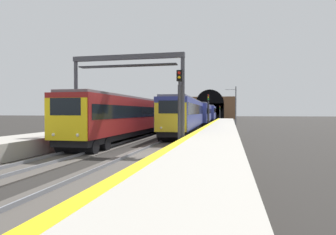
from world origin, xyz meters
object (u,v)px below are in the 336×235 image
object	(u,v)px
train_main_approaching	(201,113)
railway_signal_near	(180,104)
railway_signal_mid	(208,108)
catenary_mast_near	(236,105)
railway_signal_far	(220,111)
overhead_signal_gantry	(127,78)
train_adjacent_platform	(172,114)

from	to	relation	value
train_main_approaching	railway_signal_near	world-z (taller)	railway_signal_near
railway_signal_mid	catenary_mast_near	distance (m)	14.68
railway_signal_near	train_main_approaching	bearing A→B (deg)	-176.93
railway_signal_mid	railway_signal_far	world-z (taller)	railway_signal_mid
train_main_approaching	overhead_signal_gantry	size ratio (longest dim) A/B	6.83
railway_signal_mid	overhead_signal_gantry	bearing A→B (deg)	-9.02
overhead_signal_gantry	railway_signal_near	bearing A→B (deg)	-98.99
overhead_signal_gantry	catenary_mast_near	world-z (taller)	catenary_mast_near
railway_signal_near	catenary_mast_near	world-z (taller)	catenary_mast_near
train_adjacent_platform	overhead_signal_gantry	xyz separation A→B (m)	(-27.20, -2.22, 2.86)
railway_signal_near	overhead_signal_gantry	distance (m)	4.49
railway_signal_near	catenary_mast_near	bearing A→B (deg)	173.75
train_adjacent_platform	railway_signal_near	size ratio (longest dim) A/B	11.56
railway_signal_near	railway_signal_far	bearing A→B (deg)	-180.00
railway_signal_mid	railway_signal_far	xyz separation A→B (m)	(49.34, -0.00, -0.48)
railway_signal_near	railway_signal_far	size ratio (longest dim) A/B	1.20
train_main_approaching	train_adjacent_platform	world-z (taller)	train_main_approaching
train_adjacent_platform	railway_signal_far	world-z (taller)	railway_signal_far
overhead_signal_gantry	catenary_mast_near	bearing A→B (deg)	-12.03
railway_signal_near	catenary_mast_near	distance (m)	40.02
train_adjacent_platform	catenary_mast_near	xyz separation A→B (m)	(11.94, -10.57, 1.66)
train_adjacent_platform	train_main_approaching	bearing A→B (deg)	138.71
train_main_approaching	railway_signal_near	distance (m)	32.98
railway_signal_far	train_adjacent_platform	bearing A→B (deg)	-7.49
railway_signal_mid	catenary_mast_near	world-z (taller)	catenary_mast_near
train_adjacent_platform	overhead_signal_gantry	distance (m)	27.44
train_main_approaching	railway_signal_far	xyz separation A→B (m)	(42.18, -1.77, 0.41)
overhead_signal_gantry	catenary_mast_near	size ratio (longest dim) A/B	1.10
railway_signal_near	overhead_signal_gantry	xyz separation A→B (m)	(0.63, 3.99, 1.96)
railway_signal_far	catenary_mast_near	world-z (taller)	catenary_mast_near
railway_signal_near	railway_signal_mid	bearing A→B (deg)	-180.00
train_adjacent_platform	catenary_mast_near	world-z (taller)	catenary_mast_near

